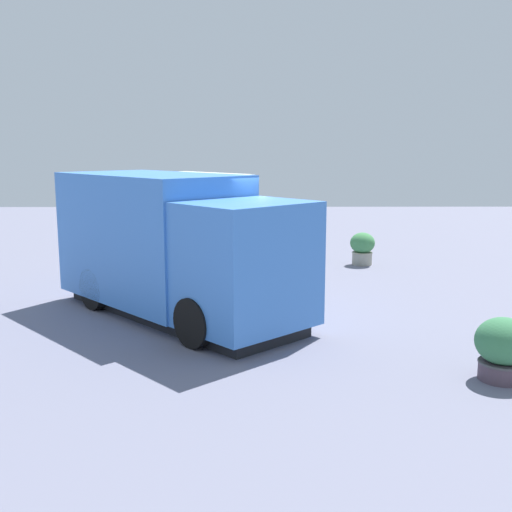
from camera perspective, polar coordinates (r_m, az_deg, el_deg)
name	(u,v)px	position (r m, az deg, el deg)	size (l,w,h in m)	color
ground_plane	(202,305)	(11.89, -5.08, -4.61)	(40.00, 40.00, 0.00)	slate
food_truck	(175,248)	(11.04, -7.62, 0.74)	(5.20, 5.01, 2.54)	#407ED6
person_customer	(122,257)	(15.47, -12.45, -0.08)	(0.79, 0.59, 0.86)	navy
planter_flowering_near	(503,348)	(8.65, 22.11, -7.95)	(0.73, 0.73, 0.84)	#51414D
planter_flowering_far	(362,247)	(16.06, 9.91, 0.79)	(0.64, 0.64, 0.84)	#9A9784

